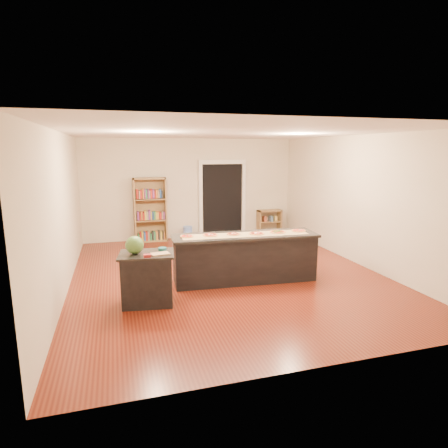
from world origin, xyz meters
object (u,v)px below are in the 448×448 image
object	(u,v)px
waste_bin	(188,233)
watermelon	(135,245)
kitchen_island	(245,257)
low_shelf	(269,222)
side_counter	(147,278)
bookshelf	(150,210)

from	to	relation	value
waste_bin	watermelon	size ratio (longest dim) A/B	1.32
kitchen_island	waste_bin	distance (m)	3.67
low_shelf	waste_bin	world-z (taller)	low_shelf
kitchen_island	watermelon	world-z (taller)	watermelon
watermelon	waste_bin	bearing A→B (deg)	68.74
kitchen_island	side_counter	xyz separation A→B (m)	(-1.89, -0.61, -0.03)
bookshelf	watermelon	distance (m)	4.39
side_counter	kitchen_island	bearing A→B (deg)	25.96
watermelon	side_counter	bearing A→B (deg)	-4.81
bookshelf	low_shelf	distance (m)	3.56
low_shelf	bookshelf	bearing A→B (deg)	-179.97
low_shelf	kitchen_island	bearing A→B (deg)	-119.32
side_counter	watermelon	distance (m)	0.59
low_shelf	watermelon	xyz separation A→B (m)	(-4.17, -4.34, 0.64)
bookshelf	low_shelf	xyz separation A→B (m)	(3.52, 0.00, -0.52)
bookshelf	side_counter	bearing A→B (deg)	-96.15
kitchen_island	watermelon	size ratio (longest dim) A/B	9.58
low_shelf	waste_bin	bearing A→B (deg)	-177.44
side_counter	watermelon	size ratio (longest dim) A/B	3.00
side_counter	waste_bin	bearing A→B (deg)	78.85
side_counter	bookshelf	xyz separation A→B (m)	(0.47, 4.36, 0.44)
side_counter	watermelon	xyz separation A→B (m)	(-0.18, 0.01, 0.57)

